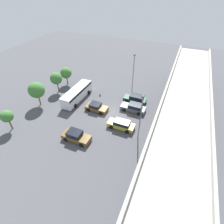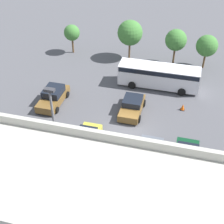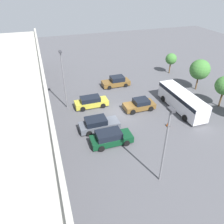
{
  "view_description": "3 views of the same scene",
  "coord_description": "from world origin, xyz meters",
  "px_view_note": "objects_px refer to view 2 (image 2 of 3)",
  "views": [
    {
      "loc": [
        23.96,
        10.55,
        21.08
      ],
      "look_at": [
        1.63,
        1.07,
        1.85
      ],
      "focal_mm": 28.0,
      "sensor_mm": 36.0,
      "label": 1
    },
    {
      "loc": [
        -4.35,
        21.83,
        18.83
      ],
      "look_at": [
        1.47,
        -0.21,
        1.65
      ],
      "focal_mm": 50.0,
      "sensor_mm": 36.0,
      "label": 2
    },
    {
      "loc": [
        -23.47,
        9.15,
        15.91
      ],
      "look_at": [
        -1.3,
        1.65,
        1.24
      ],
      "focal_mm": 35.0,
      "sensor_mm": 36.0,
      "label": 3
    }
  ],
  "objects_px": {
    "tree_front_centre": "(176,40)",
    "shuttle_bus": "(159,75)",
    "tree_front_right": "(130,33)",
    "parked_car_1": "(148,158)",
    "lamp_post_mid_lot": "(55,129)",
    "traffic_cone": "(183,107)",
    "parked_car_2": "(132,106)",
    "parked_car_4": "(53,97)",
    "tree_front_far_right": "(72,33)",
    "parked_car_3": "(85,142)",
    "parked_car_0": "(186,159)",
    "tree_front_left": "(207,46)"
  },
  "relations": [
    {
      "from": "tree_front_centre",
      "to": "shuttle_bus",
      "type": "bearing_deg",
      "value": 79.01
    },
    {
      "from": "tree_front_centre",
      "to": "tree_front_right",
      "type": "bearing_deg",
      "value": -2.95
    },
    {
      "from": "parked_car_1",
      "to": "tree_front_right",
      "type": "height_order",
      "value": "tree_front_right"
    },
    {
      "from": "lamp_post_mid_lot",
      "to": "traffic_cone",
      "type": "height_order",
      "value": "lamp_post_mid_lot"
    },
    {
      "from": "parked_car_2",
      "to": "parked_car_4",
      "type": "distance_m",
      "value": 8.23
    },
    {
      "from": "parked_car_1",
      "to": "shuttle_bus",
      "type": "bearing_deg",
      "value": 4.2
    },
    {
      "from": "lamp_post_mid_lot",
      "to": "tree_front_far_right",
      "type": "distance_m",
      "value": 21.73
    },
    {
      "from": "parked_car_4",
      "to": "parked_car_3",
      "type": "bearing_deg",
      "value": 43.45
    },
    {
      "from": "shuttle_bus",
      "to": "tree_front_centre",
      "type": "xyz_separation_m",
      "value": [
        -1.11,
        -5.7,
        1.73
      ]
    },
    {
      "from": "parked_car_2",
      "to": "traffic_cone",
      "type": "relative_size",
      "value": 6.17
    },
    {
      "from": "tree_front_centre",
      "to": "tree_front_far_right",
      "type": "bearing_deg",
      "value": 0.38
    },
    {
      "from": "tree_front_right",
      "to": "parked_car_2",
      "type": "bearing_deg",
      "value": 103.65
    },
    {
      "from": "parked_car_0",
      "to": "tree_front_right",
      "type": "relative_size",
      "value": 0.93
    },
    {
      "from": "parked_car_3",
      "to": "tree_front_far_right",
      "type": "xyz_separation_m",
      "value": [
        7.55,
        -17.27,
        2.0
      ]
    },
    {
      "from": "parked_car_0",
      "to": "tree_front_far_right",
      "type": "xyz_separation_m",
      "value": [
        16.08,
        -17.2,
        1.97
      ]
    },
    {
      "from": "tree_front_far_right",
      "to": "tree_front_right",
      "type": "bearing_deg",
      "value": -177.12
    },
    {
      "from": "shuttle_bus",
      "to": "tree_front_right",
      "type": "bearing_deg",
      "value": 127.48
    },
    {
      "from": "parked_car_4",
      "to": "tree_front_left",
      "type": "distance_m",
      "value": 19.03
    },
    {
      "from": "parked_car_1",
      "to": "shuttle_bus",
      "type": "relative_size",
      "value": 0.55
    },
    {
      "from": "parked_car_4",
      "to": "traffic_cone",
      "type": "relative_size",
      "value": 6.64
    },
    {
      "from": "lamp_post_mid_lot",
      "to": "shuttle_bus",
      "type": "bearing_deg",
      "value": -110.24
    },
    {
      "from": "parked_car_1",
      "to": "tree_front_left",
      "type": "height_order",
      "value": "tree_front_left"
    },
    {
      "from": "parked_car_1",
      "to": "traffic_cone",
      "type": "relative_size",
      "value": 6.88
    },
    {
      "from": "parked_car_0",
      "to": "tree_front_centre",
      "type": "relative_size",
      "value": 1.02
    },
    {
      "from": "parked_car_0",
      "to": "tree_front_left",
      "type": "xyz_separation_m",
      "value": [
        -0.9,
        -17.36,
        2.1
      ]
    },
    {
      "from": "parked_car_2",
      "to": "parked_car_4",
      "type": "height_order",
      "value": "parked_car_4"
    },
    {
      "from": "parked_car_0",
      "to": "parked_car_1",
      "type": "distance_m",
      "value": 3.04
    },
    {
      "from": "shuttle_bus",
      "to": "traffic_cone",
      "type": "distance_m",
      "value": 5.02
    },
    {
      "from": "parked_car_1",
      "to": "tree_front_centre",
      "type": "bearing_deg",
      "value": -0.69
    },
    {
      "from": "parked_car_1",
      "to": "tree_front_far_right",
      "type": "xyz_separation_m",
      "value": [
        13.09,
        -17.77,
        2.01
      ]
    },
    {
      "from": "parked_car_2",
      "to": "tree_front_centre",
      "type": "distance_m",
      "value": 11.79
    },
    {
      "from": "parked_car_4",
      "to": "parked_car_2",
      "type": "bearing_deg",
      "value": 93.68
    },
    {
      "from": "shuttle_bus",
      "to": "tree_front_right",
      "type": "distance_m",
      "value": 7.79
    },
    {
      "from": "shuttle_bus",
      "to": "tree_front_left",
      "type": "bearing_deg",
      "value": 50.36
    },
    {
      "from": "shuttle_bus",
      "to": "parked_car_4",
      "type": "bearing_deg",
      "value": -149.26
    },
    {
      "from": "parked_car_3",
      "to": "parked_car_4",
      "type": "distance_m",
      "value": 7.84
    },
    {
      "from": "parked_car_4",
      "to": "parked_car_0",
      "type": "bearing_deg",
      "value": 68.01
    },
    {
      "from": "parked_car_3",
      "to": "tree_front_centre",
      "type": "distance_m",
      "value": 18.45
    },
    {
      "from": "tree_front_centre",
      "to": "parked_car_1",
      "type": "bearing_deg",
      "value": 89.31
    },
    {
      "from": "parked_car_0",
      "to": "tree_front_right",
      "type": "bearing_deg",
      "value": 25.75
    },
    {
      "from": "parked_car_1",
      "to": "parked_car_3",
      "type": "relative_size",
      "value": 1.03
    },
    {
      "from": "parked_car_3",
      "to": "tree_front_far_right",
      "type": "distance_m",
      "value": 18.96
    },
    {
      "from": "lamp_post_mid_lot",
      "to": "tree_front_far_right",
      "type": "relative_size",
      "value": 2.12
    },
    {
      "from": "tree_front_left",
      "to": "tree_front_far_right",
      "type": "xyz_separation_m",
      "value": [
        16.98,
        0.16,
        -0.13
      ]
    },
    {
      "from": "traffic_cone",
      "to": "parked_car_2",
      "type": "bearing_deg",
      "value": 18.53
    },
    {
      "from": "tree_front_far_right",
      "to": "parked_car_2",
      "type": "bearing_deg",
      "value": 133.19
    },
    {
      "from": "tree_front_right",
      "to": "traffic_cone",
      "type": "height_order",
      "value": "tree_front_right"
    },
    {
      "from": "parked_car_1",
      "to": "parked_car_4",
      "type": "bearing_deg",
      "value": 60.48
    },
    {
      "from": "parked_car_3",
      "to": "traffic_cone",
      "type": "bearing_deg",
      "value": -44.43
    },
    {
      "from": "tree_front_left",
      "to": "tree_front_right",
      "type": "relative_size",
      "value": 0.84
    }
  ]
}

